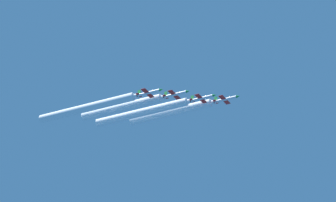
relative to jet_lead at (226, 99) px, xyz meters
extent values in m
cylinder|color=silver|center=(0.00, -0.30, -0.03)|extent=(1.06, 9.18, 1.06)
cone|color=#198C33|center=(0.00, 5.06, -0.03)|extent=(1.01, 1.55, 1.01)
ellipsoid|color=#0C263F|center=(0.00, 1.72, 0.42)|extent=(0.58, 2.13, 0.48)
cube|color=red|center=(0.00, -0.76, -0.11)|extent=(7.73, 1.84, 0.12)
cube|color=red|center=(0.00, -4.47, -0.03)|extent=(3.29, 1.06, 0.12)
cube|color=#198C33|center=(0.00, -4.39, 1.33)|extent=(0.10, 1.26, 1.64)
cylinder|color=black|center=(0.00, -5.14, -0.03)|extent=(0.80, 0.58, 0.80)
cylinder|color=silver|center=(7.42, -6.93, -1.51)|extent=(1.06, 9.18, 1.06)
cone|color=#198C33|center=(7.42, -1.57, -1.51)|extent=(1.01, 1.55, 1.01)
ellipsoid|color=#0C263F|center=(7.42, -4.91, -1.06)|extent=(0.58, 2.13, 0.48)
cube|color=red|center=(7.42, -7.39, -1.59)|extent=(7.73, 1.84, 0.12)
cube|color=red|center=(7.42, -11.10, -1.51)|extent=(3.29, 1.06, 0.12)
cube|color=#198C33|center=(7.42, -11.02, -0.16)|extent=(0.10, 1.26, 1.64)
cylinder|color=black|center=(7.42, -11.76, -1.51)|extent=(0.80, 0.58, 0.80)
cylinder|color=silver|center=(16.17, -13.98, -2.36)|extent=(1.06, 9.18, 1.06)
cone|color=#198C33|center=(16.17, -8.62, -2.36)|extent=(1.01, 1.55, 1.01)
ellipsoid|color=#0C263F|center=(16.17, -11.96, -1.91)|extent=(0.58, 2.13, 0.48)
cube|color=red|center=(16.17, -14.44, -2.44)|extent=(7.73, 1.84, 0.12)
cube|color=red|center=(16.17, -18.15, -2.36)|extent=(3.29, 1.06, 0.12)
cube|color=#198C33|center=(16.17, -18.07, -1.01)|extent=(0.10, 1.26, 1.64)
cylinder|color=black|center=(16.17, -18.82, -2.36)|extent=(0.80, 0.58, 0.80)
cylinder|color=silver|center=(24.11, -21.27, -3.75)|extent=(1.06, 9.18, 1.06)
cone|color=#198C33|center=(24.11, -15.90, -3.75)|extent=(1.01, 1.55, 1.01)
ellipsoid|color=#0C263F|center=(24.11, -19.25, -3.30)|extent=(0.58, 2.13, 0.48)
cube|color=red|center=(24.11, -21.72, -3.83)|extent=(7.73, 1.84, 0.12)
cube|color=red|center=(24.11, -25.43, -3.75)|extent=(3.29, 1.06, 0.12)
cube|color=#198C33|center=(24.11, -25.35, -2.40)|extent=(0.10, 1.26, 1.64)
cylinder|color=black|center=(24.11, -26.10, -3.75)|extent=(0.80, 0.58, 0.80)
cylinder|color=white|center=(0.00, -20.52, -0.03)|extent=(1.68, 30.64, 1.68)
cylinder|color=white|center=(0.00, -24.19, -0.03)|extent=(3.19, 35.24, 3.19)
cylinder|color=white|center=(7.42, -29.15, -1.51)|extent=(1.68, 34.66, 1.68)
cylinder|color=white|center=(7.42, -33.31, -1.51)|extent=(3.19, 39.86, 3.19)
cylinder|color=white|center=(16.17, -33.85, -2.36)|extent=(1.68, 29.95, 1.68)
cylinder|color=white|center=(16.17, -37.45, -2.36)|extent=(3.19, 34.45, 3.19)
cylinder|color=white|center=(24.11, -44.15, -3.75)|extent=(1.68, 35.98, 1.68)
cylinder|color=white|center=(24.11, -48.47, -3.75)|extent=(3.19, 41.38, 3.19)
camera|label=1|loc=(347.12, 150.31, -205.18)|focal=118.76mm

